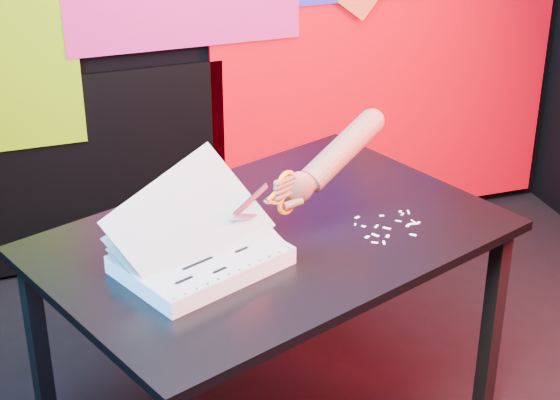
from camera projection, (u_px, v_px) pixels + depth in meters
name	position (u px, v px, depth m)	size (l,w,h in m)	color
room	(403.00, 51.00, 2.41)	(3.01, 3.01, 2.71)	black
backdrop	(259.00, 37.00, 3.84)	(2.88, 0.05, 2.08)	#EA0010
work_table	(272.00, 257.00, 2.81)	(1.56, 1.31, 0.75)	black
printout_stack	(201.00, 258.00, 2.59)	(0.53, 0.46, 0.32)	white
scissors	(282.00, 195.00, 2.72)	(0.23, 0.12, 0.14)	#B3BAD9
hand_forearm	(335.00, 156.00, 2.83)	(0.41, 0.23, 0.21)	#9A5640
paper_clippings	(390.00, 227.00, 2.82)	(0.20, 0.19, 0.00)	white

